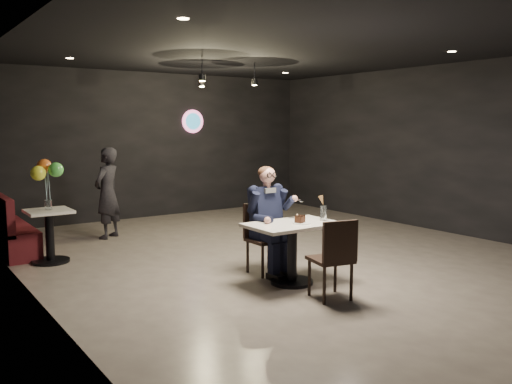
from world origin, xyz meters
TOP-DOWN VIEW (x-y plane):
  - floor at (0.00, 0.00)m, footprint 9.00×9.00m
  - wall_sign at (0.80, 4.47)m, footprint 0.50×0.06m
  - pendant_lights at (0.00, 2.00)m, footprint 1.40×1.20m
  - main_table at (-0.78, -1.02)m, footprint 1.10×0.70m
  - chair_far at (-0.78, -0.47)m, footprint 0.42×0.46m
  - chair_near at (-0.78, -1.70)m, footprint 0.51×0.54m
  - seated_man at (-0.78, -0.47)m, footprint 0.60×0.80m
  - dessert_plate at (-0.71, -1.11)m, footprint 0.23×0.23m
  - cake_slice at (-0.73, -1.10)m, footprint 0.13×0.12m
  - mint_leaf at (-0.69, -1.11)m, footprint 0.06×0.04m
  - sundae_glass at (-0.35, -1.10)m, footprint 0.08×0.08m
  - wafer_cone at (-0.34, -1.05)m, footprint 0.08×0.08m
  - booth_bench at (-3.25, 2.71)m, footprint 0.45×1.82m
  - side_table at (-2.95, 1.71)m, footprint 0.59×0.59m
  - balloon_vase at (-2.95, 1.71)m, footprint 0.10×0.10m
  - balloon_bunch at (-2.95, 1.71)m, footprint 0.37×0.37m
  - passerby at (-1.70, 2.87)m, footprint 0.68×0.64m

SIDE VIEW (x-z plane):
  - floor at x=0.00m, z-range 0.00..0.00m
  - side_table at x=-2.95m, z-range 0.00..0.74m
  - main_table at x=-0.78m, z-range 0.00..0.75m
  - booth_bench at x=-3.25m, z-range 0.00..0.91m
  - chair_far at x=-0.78m, z-range 0.00..0.92m
  - chair_near at x=-0.78m, z-range 0.00..0.92m
  - seated_man at x=-0.78m, z-range 0.00..1.44m
  - dessert_plate at x=-0.71m, z-range 0.75..0.76m
  - passerby at x=-1.70m, z-range 0.00..1.55m
  - cake_slice at x=-0.73m, z-range 0.76..0.84m
  - balloon_vase at x=-2.95m, z-range 0.75..0.90m
  - sundae_glass at x=-0.35m, z-range 0.75..0.93m
  - mint_leaf at x=-0.69m, z-range 0.84..0.85m
  - wafer_cone at x=-0.34m, z-range 0.93..1.06m
  - balloon_bunch at x=-2.95m, z-range 0.90..1.51m
  - wall_sign at x=0.80m, z-range 1.75..2.25m
  - pendant_lights at x=0.00m, z-range 2.70..3.06m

